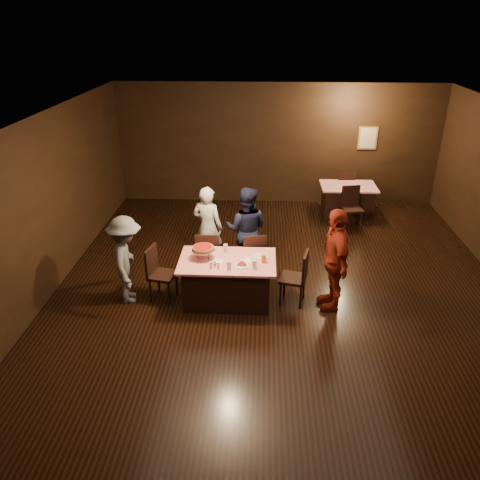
# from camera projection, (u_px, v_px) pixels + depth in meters

# --- Properties ---
(room) EXTENTS (10.00, 10.04, 3.02)m
(room) POSITION_uv_depth(u_px,v_px,m) (287.00, 187.00, 6.90)
(room) COLOR black
(room) RESTS_ON ground
(main_table) EXTENTS (1.60, 1.00, 0.77)m
(main_table) POSITION_uv_depth(u_px,v_px,m) (228.00, 280.00, 7.89)
(main_table) COLOR red
(main_table) RESTS_ON ground
(back_table) EXTENTS (1.30, 0.90, 0.77)m
(back_table) POSITION_uv_depth(u_px,v_px,m) (347.00, 201.00, 11.26)
(back_table) COLOR #A50B1A
(back_table) RESTS_ON ground
(chair_far_left) EXTENTS (0.42, 0.42, 0.95)m
(chair_far_left) POSITION_uv_depth(u_px,v_px,m) (209.00, 254.00, 8.55)
(chair_far_left) COLOR black
(chair_far_left) RESTS_ON ground
(chair_far_right) EXTENTS (0.51, 0.51, 0.95)m
(chair_far_right) POSITION_uv_depth(u_px,v_px,m) (252.00, 255.00, 8.51)
(chair_far_right) COLOR black
(chair_far_right) RESTS_ON ground
(chair_end_left) EXTENTS (0.50, 0.50, 0.95)m
(chair_end_left) POSITION_uv_depth(u_px,v_px,m) (163.00, 274.00, 7.90)
(chair_end_left) COLOR black
(chair_end_left) RESTS_ON ground
(chair_end_right) EXTENTS (0.50, 0.50, 0.95)m
(chair_end_right) POSITION_uv_depth(u_px,v_px,m) (293.00, 277.00, 7.80)
(chair_end_right) COLOR black
(chair_end_right) RESTS_ON ground
(chair_back_near) EXTENTS (0.49, 0.49, 0.95)m
(chair_back_near) POSITION_uv_depth(u_px,v_px,m) (352.00, 208.00, 10.59)
(chair_back_near) COLOR black
(chair_back_near) RESTS_ON ground
(chair_back_far) EXTENTS (0.46, 0.46, 0.95)m
(chair_back_far) POSITION_uv_depth(u_px,v_px,m) (344.00, 189.00, 11.76)
(chair_back_far) COLOR black
(chair_back_far) RESTS_ON ground
(diner_white_jacket) EXTENTS (0.68, 0.55, 1.61)m
(diner_white_jacket) POSITION_uv_depth(u_px,v_px,m) (208.00, 227.00, 8.84)
(diner_white_jacket) COLOR silver
(diner_white_jacket) RESTS_ON ground
(diner_navy_hoodie) EXTENTS (0.88, 0.74, 1.65)m
(diner_navy_hoodie) POSITION_uv_depth(u_px,v_px,m) (246.00, 229.00, 8.70)
(diner_navy_hoodie) COLOR black
(diner_navy_hoodie) RESTS_ON ground
(diner_grey_knit) EXTENTS (0.76, 1.09, 1.53)m
(diner_grey_knit) POSITION_uv_depth(u_px,v_px,m) (127.00, 260.00, 7.74)
(diner_grey_knit) COLOR slate
(diner_grey_knit) RESTS_ON ground
(diner_red_shirt) EXTENTS (0.57, 1.08, 1.75)m
(diner_red_shirt) POSITION_uv_depth(u_px,v_px,m) (334.00, 259.00, 7.53)
(diner_red_shirt) COLOR maroon
(diner_red_shirt) RESTS_ON ground
(pizza_stand) EXTENTS (0.38, 0.38, 0.22)m
(pizza_stand) POSITION_uv_depth(u_px,v_px,m) (203.00, 248.00, 7.71)
(pizza_stand) COLOR black
(pizza_stand) RESTS_ON main_table
(plate_with_slice) EXTENTS (0.25, 0.25, 0.06)m
(plate_with_slice) POSITION_uv_depth(u_px,v_px,m) (242.00, 264.00, 7.54)
(plate_with_slice) COLOR white
(plate_with_slice) RESTS_ON main_table
(plate_empty) EXTENTS (0.25, 0.25, 0.01)m
(plate_empty) POSITION_uv_depth(u_px,v_px,m) (261.00, 256.00, 7.83)
(plate_empty) COLOR white
(plate_empty) RESTS_ON main_table
(glass_front_left) EXTENTS (0.08, 0.08, 0.14)m
(glass_front_left) POSITION_uv_depth(u_px,v_px,m) (229.00, 265.00, 7.42)
(glass_front_left) COLOR silver
(glass_front_left) RESTS_ON main_table
(glass_front_right) EXTENTS (0.08, 0.08, 0.14)m
(glass_front_right) POSITION_uv_depth(u_px,v_px,m) (254.00, 264.00, 7.45)
(glass_front_right) COLOR silver
(glass_front_right) RESTS_ON main_table
(glass_amber) EXTENTS (0.08, 0.08, 0.14)m
(glass_amber) POSITION_uv_depth(u_px,v_px,m) (264.00, 259.00, 7.62)
(glass_amber) COLOR #BF7F26
(glass_amber) RESTS_ON main_table
(glass_back) EXTENTS (0.08, 0.08, 0.14)m
(glass_back) POSITION_uv_depth(u_px,v_px,m) (226.00, 248.00, 7.97)
(glass_back) COLOR silver
(glass_back) RESTS_ON main_table
(condiments) EXTENTS (0.17, 0.10, 0.09)m
(condiments) POSITION_uv_depth(u_px,v_px,m) (215.00, 266.00, 7.46)
(condiments) COLOR silver
(condiments) RESTS_ON main_table
(napkin_center) EXTENTS (0.19, 0.19, 0.01)m
(napkin_center) POSITION_uv_depth(u_px,v_px,m) (245.00, 260.00, 7.71)
(napkin_center) COLOR white
(napkin_center) RESTS_ON main_table
(napkin_left) EXTENTS (0.21, 0.21, 0.01)m
(napkin_left) POSITION_uv_depth(u_px,v_px,m) (218.00, 261.00, 7.69)
(napkin_left) COLOR white
(napkin_left) RESTS_ON main_table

